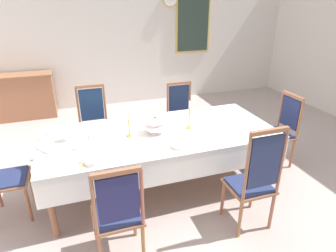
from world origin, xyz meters
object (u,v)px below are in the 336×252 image
Objects in this scene: spoon_secondary at (81,163)px; sideboard at (17,97)px; spoon_primary at (192,113)px; chair_south_a at (118,212)px; chair_north_b at (181,114)px; soup_tureen at (155,125)px; chair_head_east at (280,129)px; bowl_near_right at (93,161)px; framed_painting at (193,24)px; candlestick_west at (129,127)px; bowl_near_left at (185,114)px; dining_table at (160,137)px; bowl_far_left at (180,145)px; chair_south_b at (254,179)px; chair_north_a at (94,123)px; candlestick_east at (189,117)px.

spoon_secondary is 0.12× the size of sideboard.
chair_south_a is at bearing -115.57° from spoon_primary.
chair_north_b is 1.29m from soup_tureen.
chair_head_east is 6.27× the size of bowl_near_right.
framed_painting reaches higher than spoon_primary.
chair_north_b reaches higher than soup_tureen.
bowl_near_left is (0.87, 0.43, -0.11)m from candlestick_west.
chair_head_east is at bearing 138.12° from chair_north_b.
chair_south_a is at bearing -108.09° from candlestick_west.
bowl_near_left is at bearing 34.19° from bowl_near_right.
sideboard is (-3.82, 3.15, -0.09)m from chair_head_east.
dining_table is 0.98m from bowl_near_right.
candlestick_west is 0.65m from bowl_far_left.
chair_south_a is at bearing -129.84° from bowl_near_left.
bowl_near_right is 0.95× the size of bowl_far_left.
chair_head_east is 2.81m from spoon_secondary.
chair_south_b is 0.94× the size of framed_painting.
chair_south_a is 5.99× the size of bowl_far_left.
chair_south_b is 6.82× the size of bowl_far_left.
chair_head_east is at bearing 4.11° from spoon_secondary.
dining_table is 0.19m from soup_tureen.
spoon_secondary is (-0.25, -1.47, 0.21)m from chair_north_a.
framed_painting reaches higher than candlestick_west.
bowl_near_left reaches higher than spoon_primary.
candlestick_west is (-2.18, -0.00, 0.35)m from chair_head_east.
bowl_near_left is 0.92× the size of spoon_primary.
soup_tureen is (-0.74, -1.01, 0.33)m from chair_north_b.
chair_north_a is at bearing 124.22° from chair_south_b.
chair_south_a is 1.99m from spoon_primary.
chair_south_b is (1.38, -2.04, 0.03)m from chair_north_a.
soup_tureen is at bearing 121.83° from sideboard.
chair_north_a is (-0.71, 1.02, -0.13)m from dining_table.
candlestick_east is at bearing -104.84° from bowl_near_left.
spoon_secondary is (-1.05, -0.02, -0.02)m from bowl_far_left.
chair_south_b is 1.15× the size of chair_north_b.
candlestick_east is at bearing 56.22° from bowl_far_left.
soup_tureen is 1.67× the size of bowl_near_left.
chair_north_b is 2.15m from bowl_near_right.
chair_south_a is 0.82× the size of framed_painting.
framed_painting reaches higher than soup_tureen.
chair_south_b is 6.75× the size of spoon_secondary.
chair_north_a is 1.45m from spoon_primary.
chair_north_b reaches higher than spoon_primary.
chair_north_b is at bearing 55.60° from chair_south_a.
dining_table is at bearing -180.00° from candlestick_east.
dining_table is 16.17× the size of spoon_primary.
chair_north_a is 1.67m from bowl_far_left.
framed_painting is at bearing -176.25° from sideboard.
bowl_far_left is 1.03m from spoon_primary.
dining_table is 2.65× the size of chair_south_a.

